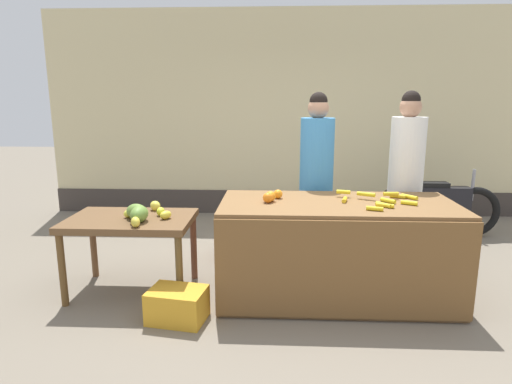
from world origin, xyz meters
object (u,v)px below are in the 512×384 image
object	(u,v)px
vendor_woman_blue_shirt	(316,181)
vendor_woman_white_shirt	(405,182)
parked_motorcycle	(436,206)
produce_crate	(177,305)
produce_sack	(231,235)

from	to	relation	value
vendor_woman_blue_shirt	vendor_woman_white_shirt	world-z (taller)	vendor_woman_white_shirt
parked_motorcycle	produce_crate	xyz separation A→B (m)	(-2.83, -2.32, -0.27)
produce_sack	vendor_woman_white_shirt	bearing A→B (deg)	-6.16
vendor_woman_blue_shirt	produce_sack	distance (m)	1.13
parked_motorcycle	produce_crate	size ratio (longest dim) A/B	3.64
parked_motorcycle	produce_crate	distance (m)	3.67
vendor_woman_white_shirt	parked_motorcycle	distance (m)	1.44
vendor_woman_blue_shirt	produce_crate	bearing A→B (deg)	-133.98
vendor_woman_blue_shirt	vendor_woman_white_shirt	bearing A→B (deg)	-1.24
vendor_woman_white_shirt	parked_motorcycle	size ratio (longest dim) A/B	1.13
vendor_woman_blue_shirt	produce_crate	xyz separation A→B (m)	(-1.18, -1.23, -0.78)
vendor_woman_blue_shirt	parked_motorcycle	xyz separation A→B (m)	(1.64, 1.09, -0.51)
vendor_woman_white_shirt	produce_crate	world-z (taller)	vendor_woman_white_shirt
parked_motorcycle	produce_sack	xyz separation A→B (m)	(-2.55, -0.92, -0.14)
produce_crate	produce_sack	bearing A→B (deg)	78.79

